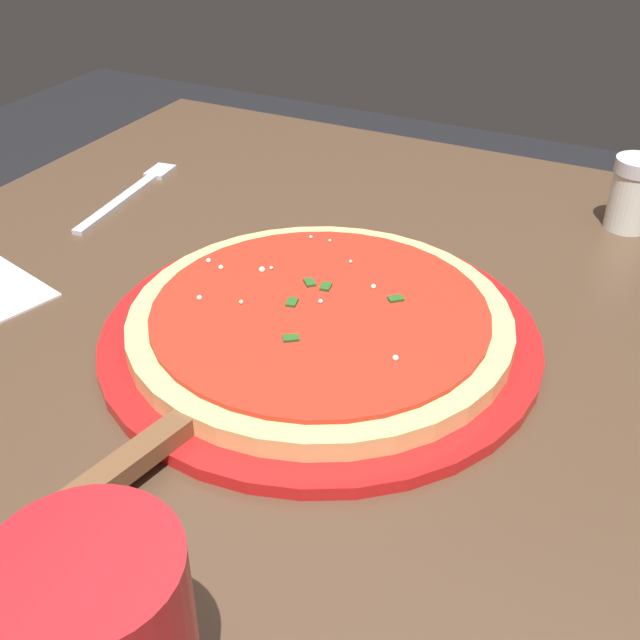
{
  "coord_description": "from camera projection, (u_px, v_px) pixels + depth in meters",
  "views": [
    {
      "loc": [
        -0.2,
        0.5,
        1.09
      ],
      "look_at": [
        0.03,
        0.03,
        0.75
      ],
      "focal_mm": 44.29,
      "sensor_mm": 36.0,
      "label": 1
    }
  ],
  "objects": [
    {
      "name": "restaurant_table",
      "position": [
        369.0,
        451.0,
        0.72
      ],
      "size": [
        0.99,
        0.87,
        0.73
      ],
      "color": "black",
      "rests_on": "ground_plane"
    },
    {
      "name": "serving_plate",
      "position": [
        320.0,
        335.0,
        0.63
      ],
      "size": [
        0.35,
        0.35,
        0.01
      ],
      "primitive_type": "cylinder",
      "color": "red",
      "rests_on": "restaurant_table"
    },
    {
      "name": "pizza",
      "position": [
        320.0,
        320.0,
        0.63
      ],
      "size": [
        0.3,
        0.3,
        0.02
      ],
      "color": "#DBB26B",
      "rests_on": "serving_plate"
    },
    {
      "name": "pizza_server",
      "position": [
        168.0,
        437.0,
        0.52
      ],
      "size": [
        0.09,
        0.22,
        0.01
      ],
      "color": "silver",
      "rests_on": "serving_plate"
    },
    {
      "name": "fork",
      "position": [
        132.0,
        192.0,
        0.87
      ],
      "size": [
        0.04,
        0.19,
        0.0
      ],
      "color": "silver",
      "rests_on": "restaurant_table"
    },
    {
      "name": "parmesan_shaker",
      "position": [
        633.0,
        193.0,
        0.79
      ],
      "size": [
        0.05,
        0.05,
        0.07
      ],
      "color": "silver",
      "rests_on": "restaurant_table"
    }
  ]
}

